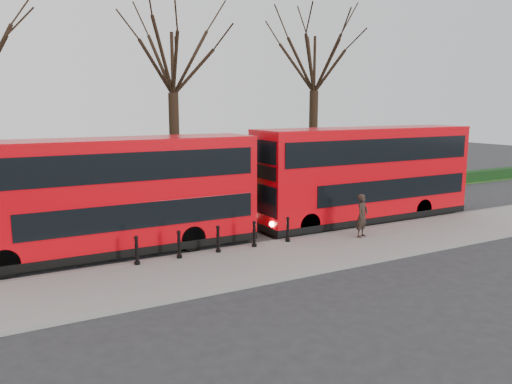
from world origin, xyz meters
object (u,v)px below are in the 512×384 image
bollard_row (218,239)px  bus_rear (365,175)px  pedestrian (362,216)px  bus_lead (114,197)px

bollard_row → bus_rear: 9.23m
pedestrian → bus_rear: bearing=24.8°
bus_lead → pedestrian: bus_lead is taller
bus_rear → pedestrian: (-2.50, -2.81, -1.26)m
bollard_row → bus_lead: bus_lead is taller
bollard_row → bus_rear: size_ratio=0.55×
bollard_row → bus_lead: (-3.37, 2.26, 1.61)m
bus_lead → bus_rear: size_ratio=0.96×
bus_rear → pedestrian: bus_rear is taller
bus_lead → bus_rear: bearing=-1.6°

